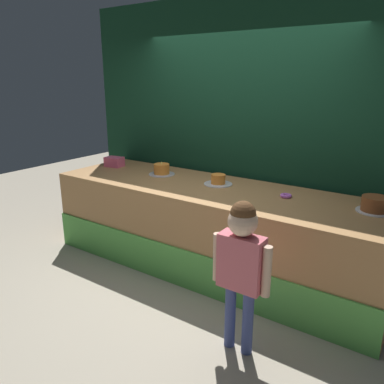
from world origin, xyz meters
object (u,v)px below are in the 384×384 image
(cake_center, at_px, (218,180))
(cake_left, at_px, (162,170))
(donut, at_px, (286,196))
(cake_right, at_px, (375,205))
(pink_box, at_px, (114,162))
(child_figure, at_px, (241,257))

(cake_center, bearing_deg, cake_left, -179.52)
(donut, xyz_separation_m, cake_right, (0.78, 0.04, 0.05))
(donut, bearing_deg, cake_left, 179.16)
(pink_box, distance_m, cake_center, 1.55)
(pink_box, distance_m, cake_right, 3.11)
(child_figure, xyz_separation_m, cake_right, (0.66, 1.18, 0.20))
(donut, distance_m, cake_left, 1.55)
(cake_left, height_order, cake_right, cake_left)
(pink_box, xyz_separation_m, cake_left, (0.78, 0.01, -0.00))
(cake_left, xyz_separation_m, cake_center, (0.78, 0.01, -0.01))
(cake_left, relative_size, cake_center, 1.01)
(child_figure, relative_size, cake_left, 3.88)
(pink_box, height_order, cake_left, cake_left)
(cake_right, bearing_deg, donut, -177.26)
(cake_left, bearing_deg, child_figure, -34.83)
(cake_left, relative_size, cake_right, 1.05)
(pink_box, height_order, donut, pink_box)
(donut, xyz_separation_m, cake_left, (-1.55, 0.02, 0.04))
(child_figure, relative_size, cake_center, 3.94)
(cake_left, xyz_separation_m, cake_right, (2.33, 0.01, 0.01))
(child_figure, height_order, cake_left, child_figure)
(cake_center, bearing_deg, child_figure, -52.53)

